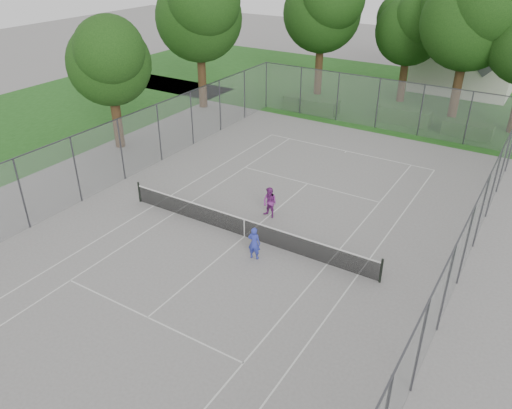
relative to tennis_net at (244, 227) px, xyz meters
The scene contains 16 objects.
ground 0.51m from the tennis_net, ahead, with size 120.00×120.00×0.00m, color slate.
grass_far 26.00m from the tennis_net, 90.00° to the left, with size 60.00×20.00×0.00m, color #1B4C15.
court_markings 0.50m from the tennis_net, ahead, with size 11.03×23.83×0.01m.
tennis_net is the anchor object (origin of this frame).
perimeter_fence 1.30m from the tennis_net, ahead, with size 18.08×34.08×3.52m.
tree_far_left 24.44m from the tennis_net, 107.50° to the left, with size 7.13×6.51×10.25m.
tree_far_midleft 24.74m from the tennis_net, 90.96° to the left, with size 6.02×5.50×8.65m.
tree_far_midright 22.98m from the tennis_net, 78.71° to the left, with size 7.52×6.86×10.80m.
tree_side_back 20.67m from the tennis_net, 132.47° to the left, with size 7.30×6.67×10.50m.
tree_side_front 14.59m from the tennis_net, 158.94° to the left, with size 5.76×5.26×8.28m.
hedge_left 18.63m from the tennis_net, 107.07° to the left, with size 4.29×1.29×1.07m, color #1E4917.
hedge_mid 18.91m from the tennis_net, 85.48° to the left, with size 3.65×1.04×1.15m, color #1E4917.
hedge_right 19.49m from the tennis_net, 72.42° to the left, with size 3.21×1.18×0.96m, color #1E4917.
house 30.60m from the tennis_net, 84.30° to the left, with size 7.93×6.15×9.87m.
girl_player 1.77m from the tennis_net, 43.24° to the right, with size 0.55×0.36×1.50m, color #2C37A6.
woman_player 2.19m from the tennis_net, 88.62° to the left, with size 0.75×0.59×1.55m, color #7D2A7F.
Camera 1 is at (10.58, -16.05, 12.17)m, focal length 35.00 mm.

